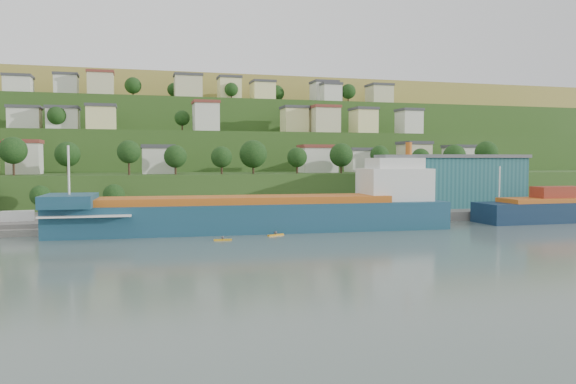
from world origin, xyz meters
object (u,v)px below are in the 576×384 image
object	(u,v)px
cargo_ship_near	(268,214)
caravan	(18,218)
warehouse	(453,180)
kayak_orange	(276,234)

from	to	relation	value
cargo_ship_near	caravan	bearing A→B (deg)	169.83
warehouse	kayak_orange	size ratio (longest dim) A/B	9.81
cargo_ship_near	kayak_orange	distance (m)	8.16
caravan	kayak_orange	distance (m)	49.36
cargo_ship_near	caravan	distance (m)	47.35
kayak_orange	caravan	bearing A→B (deg)	134.24
cargo_ship_near	warehouse	size ratio (longest dim) A/B	2.35
kayak_orange	cargo_ship_near	bearing A→B (deg)	63.38
cargo_ship_near	caravan	world-z (taller)	cargo_ship_near
warehouse	cargo_ship_near	bearing A→B (deg)	-155.13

